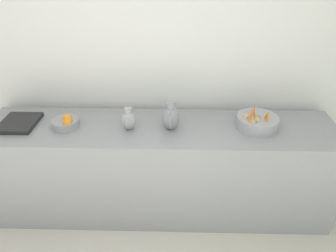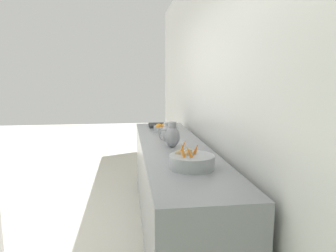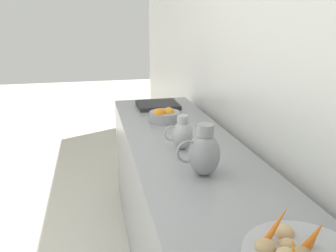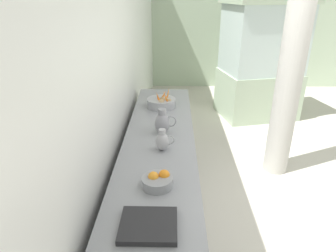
% 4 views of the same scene
% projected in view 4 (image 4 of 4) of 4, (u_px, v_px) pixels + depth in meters
% --- Properties ---
extents(ground_plane, '(15.64, 15.64, 0.00)m').
position_uv_depth(ground_plane, '(301.00, 218.00, 3.23)').
color(ground_plane, beige).
extents(tile_wall_left, '(0.10, 8.68, 3.00)m').
position_uv_depth(tile_wall_left, '(118.00, 65.00, 3.15)').
color(tile_wall_left, white).
rests_on(tile_wall_left, ground_plane).
extents(back_wall_green, '(8.00, 0.10, 3.00)m').
position_uv_depth(back_wall_green, '(324.00, 24.00, 7.02)').
color(back_wall_green, '#B2C6A8').
rests_on(back_wall_green, ground_plane).
extents(prep_counter, '(0.67, 3.07, 0.92)m').
position_uv_depth(prep_counter, '(160.00, 177.00, 3.11)').
color(prep_counter, gray).
rests_on(prep_counter, ground_plane).
extents(vegetable_colander, '(0.35, 0.35, 0.22)m').
position_uv_depth(vegetable_colander, '(161.00, 102.00, 3.65)').
color(vegetable_colander, '#9EA0A5').
rests_on(vegetable_colander, prep_counter).
extents(orange_bowl, '(0.23, 0.23, 0.11)m').
position_uv_depth(orange_bowl, '(158.00, 181.00, 2.17)').
color(orange_bowl, gray).
rests_on(orange_bowl, prep_counter).
extents(metal_pitcher_tall, '(0.21, 0.15, 0.25)m').
position_uv_depth(metal_pitcher_tall, '(163.00, 122.00, 2.95)').
color(metal_pitcher_tall, gray).
rests_on(metal_pitcher_tall, prep_counter).
extents(metal_pitcher_short, '(0.17, 0.12, 0.20)m').
position_uv_depth(metal_pitcher_short, '(162.00, 141.00, 2.65)').
color(metal_pitcher_short, '#A3A3A8').
rests_on(metal_pitcher_short, prep_counter).
extents(counter_sink_basin, '(0.34, 0.30, 0.04)m').
position_uv_depth(counter_sink_basin, '(148.00, 225.00, 1.80)').
color(counter_sink_basin, '#232326').
rests_on(counter_sink_basin, prep_counter).
extents(glass_block_booth, '(1.59, 1.32, 2.08)m').
position_uv_depth(glass_block_booth, '(261.00, 61.00, 5.50)').
color(glass_block_booth, '#ADC1A3').
rests_on(glass_block_booth, ground_plane).
extents(support_column, '(0.30, 0.30, 3.00)m').
position_uv_depth(support_column, '(293.00, 58.00, 3.50)').
color(support_column, '#B2AFA8').
rests_on(support_column, ground_plane).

